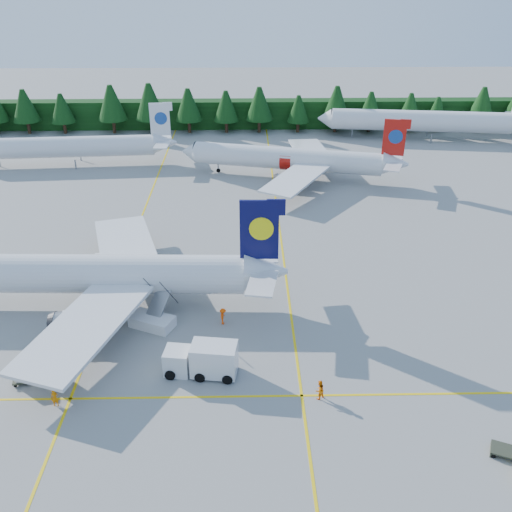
{
  "coord_description": "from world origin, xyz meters",
  "views": [
    {
      "loc": [
        1.28,
        -44.03,
        33.76
      ],
      "look_at": [
        2.41,
        13.51,
        3.5
      ],
      "focal_mm": 40.0,
      "sensor_mm": 36.0,
      "label": 1
    }
  ],
  "objects_px": {
    "airliner_red": "(283,159)",
    "service_truck": "(201,359)",
    "airliner_navy": "(71,274)",
    "airstairs": "(154,318)"
  },
  "relations": [
    {
      "from": "airstairs",
      "to": "service_truck",
      "type": "xyz_separation_m",
      "value": [
        5.41,
        -7.86,
        0.7
      ]
    },
    {
      "from": "airliner_navy",
      "to": "service_truck",
      "type": "relative_size",
      "value": 6.2
    },
    {
      "from": "airstairs",
      "to": "airliner_red",
      "type": "bearing_deg",
      "value": 94.42
    },
    {
      "from": "airliner_navy",
      "to": "airliner_red",
      "type": "height_order",
      "value": "airliner_navy"
    },
    {
      "from": "airliner_red",
      "to": "service_truck",
      "type": "distance_m",
      "value": 53.32
    },
    {
      "from": "airliner_red",
      "to": "airstairs",
      "type": "bearing_deg",
      "value": -96.18
    },
    {
      "from": "airliner_red",
      "to": "airliner_navy",
      "type": "bearing_deg",
      "value": -108.44
    },
    {
      "from": "airliner_navy",
      "to": "airstairs",
      "type": "relative_size",
      "value": 6.23
    },
    {
      "from": "airliner_red",
      "to": "service_truck",
      "type": "relative_size",
      "value": 5.46
    },
    {
      "from": "airliner_red",
      "to": "service_truck",
      "type": "height_order",
      "value": "airliner_red"
    }
  ]
}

